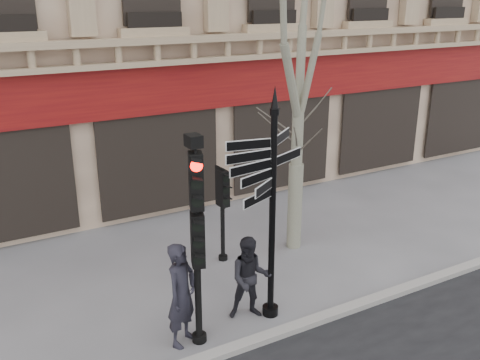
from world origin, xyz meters
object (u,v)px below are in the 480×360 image
object	(u,v)px
pedestrian_b	(250,278)
traffic_signal_secondary	(222,198)
fingerpost	(273,168)
plane_tree	(302,0)
pedestrian_a	(182,295)
traffic_signal_main	(196,217)

from	to	relation	value
pedestrian_b	traffic_signal_secondary	bearing A→B (deg)	97.85
fingerpost	plane_tree	distance (m)	4.17
pedestrian_a	pedestrian_b	bearing A→B (deg)	-29.22
pedestrian_b	plane_tree	bearing A→B (deg)	63.09
traffic_signal_secondary	pedestrian_a	xyz separation A→B (m)	(-2.08, -2.46, -0.58)
pedestrian_b	traffic_signal_main	bearing A→B (deg)	-145.83
fingerpost	pedestrian_b	bearing A→B (deg)	146.04
traffic_signal_secondary	pedestrian_a	bearing A→B (deg)	-135.29
plane_tree	fingerpost	bearing A→B (deg)	-133.05
traffic_signal_main	traffic_signal_secondary	xyz separation A→B (m)	(1.82, 2.57, -0.88)
traffic_signal_secondary	pedestrian_b	size ratio (longest dim) A/B	1.34
pedestrian_a	plane_tree	bearing A→B (deg)	-4.52
fingerpost	plane_tree	size ratio (longest dim) A/B	0.54
fingerpost	plane_tree	xyz separation A→B (m)	(2.10, 2.25, 2.80)
traffic_signal_main	pedestrian_b	distance (m)	2.02
plane_tree	pedestrian_a	world-z (taller)	plane_tree
traffic_signal_secondary	pedestrian_a	distance (m)	3.27
traffic_signal_main	traffic_signal_secondary	bearing A→B (deg)	73.51
fingerpost	traffic_signal_secondary	xyz separation A→B (m)	(0.24, 2.48, -1.46)
traffic_signal_main	plane_tree	distance (m)	5.53
traffic_signal_main	pedestrian_a	world-z (taller)	traffic_signal_main
pedestrian_b	fingerpost	bearing A→B (deg)	1.88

